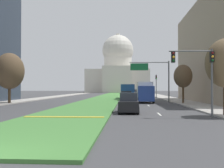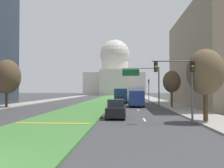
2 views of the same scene
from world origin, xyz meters
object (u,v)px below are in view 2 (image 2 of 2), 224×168
city_bus (121,94)px  traffic_light_near_right (181,77)px  sedan_lead_stopped (116,109)px  sedan_far_horizon (133,97)px  sedan_distant (133,99)px  sedan_very_far (131,96)px  street_tree_right_near (205,72)px  street_tree_left_mid (7,77)px  sedan_midblock (119,101)px  overhead_guide_sign (144,78)px  box_truck_delivery (136,96)px  traffic_light_far_right (149,87)px  street_tree_right_mid (172,82)px  capitol_building (115,73)px

city_bus → traffic_light_near_right: bearing=-80.5°
sedan_lead_stopped → sedan_far_horizon: 44.11m
sedan_distant → sedan_very_far: sedan_very_far is taller
traffic_light_near_right → street_tree_right_near: bearing=22.9°
street_tree_left_mid → sedan_midblock: 18.71m
overhead_guide_sign → box_truck_delivery: 3.43m
overhead_guide_sign → city_bus: 12.12m
sedan_midblock → traffic_light_near_right: bearing=-76.6°
street_tree_right_near → box_truck_delivery: bearing=104.4°
sedan_midblock → city_bus: 8.38m
sedan_far_horizon → overhead_guide_sign: bearing=-87.6°
sedan_distant → traffic_light_near_right: bearing=-84.9°
sedan_distant → box_truck_delivery: box_truck_delivery is taller
street_tree_left_mid → box_truck_delivery: (19.56, 4.03, -3.00)m
traffic_light_far_right → box_truck_delivery: size_ratio=0.81×
traffic_light_near_right → street_tree_right_mid: size_ratio=0.93×
traffic_light_near_right → sedan_lead_stopped: (-5.38, 3.84, -2.95)m
capitol_building → sedan_midblock: (4.44, -87.29, -10.76)m
street_tree_right_mid → sedan_midblock: (-8.10, 6.35, -3.11)m
street_tree_right_mid → city_bus: bearing=118.1°
sedan_lead_stopped → sedan_far_horizon: bearing=86.2°
sedan_distant → capitol_building: bearing=95.2°
traffic_light_near_right → sedan_far_horizon: bearing=92.9°
city_bus → street_tree_right_near: bearing=-76.4°
sedan_far_horizon → city_bus: size_ratio=0.41×
street_tree_right_near → sedan_far_horizon: size_ratio=1.37×
sedan_distant → box_truck_delivery: bearing=-89.2°
overhead_guide_sign → sedan_midblock: 6.40m
traffic_light_near_right → street_tree_right_near: size_ratio=0.85×
sedan_very_far → city_bus: bearing=-95.7°
traffic_light_near_right → overhead_guide_sign: (-1.33, 20.97, 0.88)m
traffic_light_near_right → city_bus: size_ratio=0.47×
traffic_light_near_right → sedan_lead_stopped: bearing=144.5°
traffic_light_far_right → sedan_very_far: 23.46m
city_bus → sedan_midblock: bearing=-91.9°
capitol_building → overhead_guide_sign: (8.77, -90.01, -6.91)m
sedan_very_far → sedan_distant: bearing=-90.7°
sedan_very_far → box_truck_delivery: (-0.13, -39.34, 0.83)m
street_tree_left_mid → sedan_midblock: street_tree_left_mid is taller
sedan_distant → traffic_light_far_right: bearing=40.9°
traffic_light_near_right → sedan_lead_stopped: size_ratio=1.23×
street_tree_right_mid → sedan_lead_stopped: bearing=-120.1°
traffic_light_far_right → sedan_distant: 5.61m
overhead_guide_sign → street_tree_left_mid: street_tree_left_mid is taller
street_tree_right_mid → sedan_distant: (-5.39, 15.77, -3.14)m
sedan_far_horizon → box_truck_delivery: bearing=-90.6°
sedan_lead_stopped → sedan_distant: size_ratio=0.99×
sedan_lead_stopped → sedan_very_far: (2.76, 55.63, 0.01)m
capitol_building → city_bus: bearing=-86.6°
sedan_distant → city_bus: bearing=-155.7°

